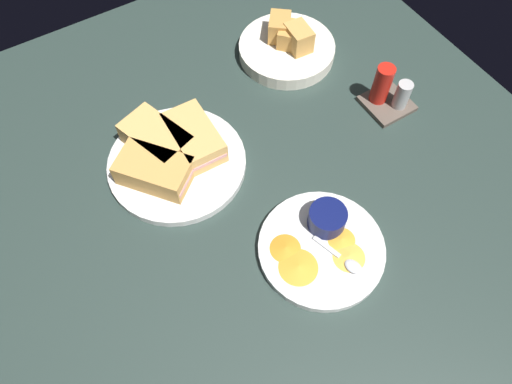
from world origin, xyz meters
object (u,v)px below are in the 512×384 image
Objects in this scene: sandwich_half_near at (194,137)px; spoon_by_gravy_ramekin at (347,262)px; condiment_caddy at (388,93)px; spoon_by_dark_ramekin at (178,169)px; ramekin_dark_sauce at (148,171)px; bread_basket_rear at (287,46)px; ramekin_light_gravy at (327,218)px; plate_sandwich_main at (177,163)px; sandwich_half_far at (157,139)px; plate_chips_companion at (323,247)px; sandwich_half_extra at (155,170)px.

sandwich_half_near is 1.36× the size of spoon_by_gravy_ramekin.
condiment_caddy is (10.26, 38.63, -0.59)cm from sandwich_half_near.
sandwich_half_near is 6.86cm from spoon_by_dark_ramekin.
bread_basket_rear is at bearing 110.02° from ramekin_dark_sauce.
ramekin_dark_sauce is 0.64× the size of spoon_by_gravy_ramekin.
bread_basket_rear is at bearing 155.46° from ramekin_light_gravy.
plate_sandwich_main is at bearing -73.55° from sandwich_half_near.
sandwich_half_far is at bearing -163.55° from plate_sandwich_main.
sandwich_half_far is 46.83cm from condiment_caddy.
plate_chips_companion is (30.09, 8.74, -3.20)cm from sandwich_half_near.
spoon_by_dark_ramekin is 1.01× the size of spoon_by_gravy_ramekin.
spoon_by_gravy_ramekin is (31.12, 15.66, 0.00)cm from spoon_by_dark_ramekin.
condiment_caddy is (6.79, 44.19, 1.44)cm from spoon_by_dark_ramekin.
sandwich_half_extra reaches higher than spoon_by_dark_ramekin.
bread_basket_rear reaches higher than plate_sandwich_main.
plate_sandwich_main is at bearing -67.98° from bread_basket_rear.
spoon_by_dark_ramekin is at bearing 80.63° from sandwich_half_extra.
plate_sandwich_main is 2.75× the size of condiment_caddy.
sandwich_half_extra is 2.27× the size of ramekin_light_gravy.
ramekin_light_gravy is 8.05cm from spoon_by_gravy_ramekin.
ramekin_light_gravy is 31.84cm from condiment_caddy.
sandwich_half_near is 1.36× the size of spoon_by_dark_ramekin.
ramekin_dark_sauce is at bearing -121.07° from sandwich_half_extra.
sandwich_half_extra is 0.69× the size of plate_chips_companion.
spoon_by_gravy_ramekin reaches higher than plate_chips_companion.
sandwich_half_near is 10.82cm from ramekin_dark_sauce.
sandwich_half_near is 2.14× the size of ramekin_dark_sauce.
sandwich_half_far is at bearing -106.91° from condiment_caddy.
condiment_caddy is (-16.57, 27.18, -0.24)cm from ramekin_light_gravy.
plate_sandwich_main is at bearing 16.45° from sandwich_half_far.
plate_chips_companion is at bearing 16.19° from sandwich_half_near.
sandwich_half_extra reaches higher than ramekin_light_gravy.
sandwich_half_extra is 41.79cm from bread_basket_rear.
sandwich_half_far is 2.26× the size of ramekin_light_gravy.
sandwich_half_near is 7.03cm from sandwich_half_far.
bread_basket_rear reaches higher than plate_chips_companion.
sandwich_half_extra is (2.81, -9.53, 0.00)cm from sandwich_half_near.
sandwich_half_near is at bearing -163.72° from spoon_by_gravy_ramekin.
ramekin_dark_sauce is at bearing -82.55° from plate_sandwich_main.
spoon_by_dark_ramekin is 1.04× the size of condiment_caddy.
spoon_by_dark_ramekin is at bearing -153.28° from spoon_by_gravy_ramekin.
sandwich_half_extra is at bearing -68.64° from bread_basket_rear.
ramekin_light_gravy is at bearing -24.54° from bread_basket_rear.
sandwich_half_far is at bearing -75.73° from bread_basket_rear.
sandwich_half_near is at bearing -163.81° from plate_chips_companion.
spoon_by_dark_ramekin is at bearing -58.04° from sandwich_half_near.
sandwich_half_far is at bearing -156.79° from spoon_by_gravy_ramekin.
sandwich_half_near is 0.91× the size of sandwich_half_far.
sandwich_half_far is at bearing -155.98° from plate_chips_companion.
plate_sandwich_main is 4.16× the size of ramekin_dark_sauce.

